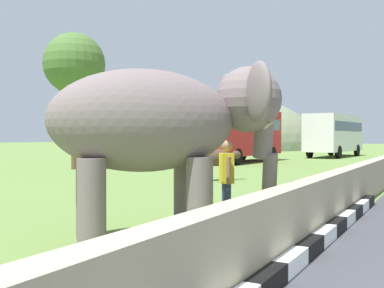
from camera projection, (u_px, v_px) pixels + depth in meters
The scene contains 8 objects.
barrier_parapet at pixel (292, 219), 6.93m from camera, with size 28.00×0.36×1.00m, color tan.
elephant at pixel (164, 124), 7.78m from camera, with size 3.81×3.86×2.96m.
person_handler at pixel (226, 177), 9.10m from camera, with size 0.57×0.43×1.66m.
bus_red at pixel (240, 131), 30.91m from camera, with size 8.84×2.89×3.50m.
bus_white at pixel (334, 132), 39.27m from camera, with size 9.03×3.18×3.50m.
cow_near at pixel (216, 158), 18.17m from camera, with size 1.73×1.51×1.23m.
tree_distant at pixel (74, 65), 24.39m from camera, with size 3.22×3.22×7.15m.
hill_east at pixel (225, 149), 65.73m from camera, with size 32.11×25.69×14.95m.
Camera 1 is at (-4.76, 1.86, 1.73)m, focal length 43.62 mm.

